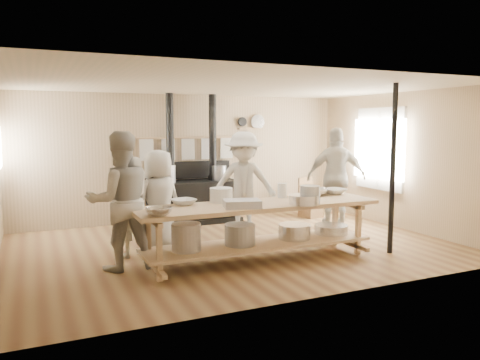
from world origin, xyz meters
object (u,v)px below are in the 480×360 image
object	(u,v)px
prep_table	(258,226)
cook_far_left	(132,207)
roasting_pan	(242,204)
stove	(193,197)
cook_by_window	(244,183)
cook_right	(336,177)
cook_center	(159,202)
chair	(310,205)
cook_left	(120,201)

from	to	relation	value
prep_table	cook_far_left	xyz separation A→B (m)	(-1.61, 1.00, 0.23)
roasting_pan	prep_table	bearing A→B (deg)	32.59
stove	cook_by_window	distance (m)	1.51
cook_right	roasting_pan	distance (m)	3.34
stove	cook_right	xyz separation A→B (m)	(2.46, -1.48, 0.45)
cook_center	roasting_pan	size ratio (longest dim) A/B	3.25
cook_far_left	cook_by_window	distance (m)	2.25
stove	cook_center	size ratio (longest dim) A/B	1.62
cook_right	roasting_pan	world-z (taller)	cook_right
prep_table	chair	bearing A→B (deg)	45.19
cook_right	chair	bearing A→B (deg)	-68.80
roasting_pan	cook_far_left	bearing A→B (deg)	135.38
cook_left	cook_by_window	world-z (taller)	cook_left
cook_right	cook_by_window	size ratio (longest dim) A/B	1.04
cook_by_window	chair	bearing A→B (deg)	43.90
stove	cook_left	bearing A→B (deg)	-126.08
cook_far_left	chair	world-z (taller)	cook_far_left
chair	cook_far_left	bearing A→B (deg)	-171.37
cook_left	roasting_pan	xyz separation A→B (m)	(1.52, -0.67, -0.04)
cook_far_left	roasting_pan	size ratio (longest dim) A/B	3.06
stove	cook_left	world-z (taller)	stove
cook_left	cook_far_left	bearing A→B (deg)	-117.27
prep_table	roasting_pan	world-z (taller)	roasting_pan
stove	roasting_pan	size ratio (longest dim) A/B	5.28
roasting_pan	cook_by_window	bearing A→B (deg)	64.80
prep_table	cook_far_left	size ratio (longest dim) A/B	2.39
roasting_pan	cook_center	bearing A→B (deg)	123.88
prep_table	cook_right	bearing A→B (deg)	32.04
stove	prep_table	world-z (taller)	stove
cook_left	cook_right	xyz separation A→B (m)	(4.34, 1.11, 0.02)
prep_table	chair	world-z (taller)	same
prep_table	cook_by_window	bearing A→B (deg)	72.35
cook_right	prep_table	bearing A→B (deg)	56.02
cook_center	chair	world-z (taller)	cook_center
cook_far_left	roasting_pan	bearing A→B (deg)	110.43
stove	roasting_pan	world-z (taller)	stove
stove	cook_center	world-z (taller)	stove
cook_center	chair	bearing A→B (deg)	-178.32
cook_center	roasting_pan	distance (m)	1.51
cook_left	cook_right	distance (m)	4.48
cook_by_window	stove	bearing A→B (deg)	131.77
cook_left	chair	xyz separation A→B (m)	(4.39, 2.09, -0.70)
roasting_pan	cook_right	bearing A→B (deg)	32.11
cook_far_left	prep_table	bearing A→B (deg)	123.22
cook_by_window	roasting_pan	world-z (taller)	cook_by_window
cook_right	stove	bearing A→B (deg)	-6.97
cook_right	chair	size ratio (longest dim) A/B	2.28
cook_far_left	chair	distance (m)	4.43
stove	cook_by_window	world-z (taller)	stove
cook_left	chair	bearing A→B (deg)	-156.67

